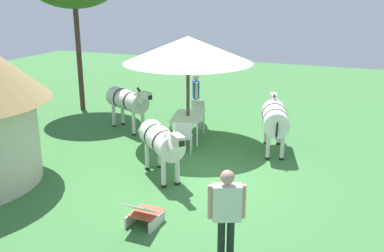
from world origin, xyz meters
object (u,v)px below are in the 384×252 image
(shade_umbrella, at_px, (188,50))
(standing_watcher, at_px, (227,210))
(patio_dining_table, at_px, (188,118))
(zebra_toward_hut, at_px, (128,101))
(zebra_by_umbrella, at_px, (162,141))
(zebra_nearest_camera, at_px, (275,118))
(patio_chair_near_hut, at_px, (184,135))
(striped_lounge_chair, at_px, (143,214))
(guest_beside_umbrella, at_px, (196,93))
(patio_chair_west_end, at_px, (197,112))

(shade_umbrella, height_order, standing_watcher, shade_umbrella)
(patio_dining_table, distance_m, zebra_toward_hut, 2.14)
(standing_watcher, xyz_separation_m, zebra_by_umbrella, (2.85, 2.52, -0.09))
(zebra_nearest_camera, bearing_deg, standing_watcher, -101.02)
(patio_chair_near_hut, relative_size, zebra_nearest_camera, 0.40)
(striped_lounge_chair, bearing_deg, zebra_by_umbrella, 108.75)
(shade_umbrella, distance_m, guest_beside_umbrella, 2.59)
(patio_chair_near_hut, distance_m, guest_beside_umbrella, 3.21)
(patio_chair_near_hut, distance_m, zebra_by_umbrella, 1.80)
(patio_dining_table, height_order, striped_lounge_chair, patio_dining_table)
(patio_chair_west_end, distance_m, guest_beside_umbrella, 0.87)
(zebra_by_umbrella, bearing_deg, shade_umbrella, -126.12)
(patio_chair_west_end, distance_m, zebra_nearest_camera, 3.13)
(patio_chair_near_hut, xyz_separation_m, guest_beside_umbrella, (3.05, 0.85, 0.48))
(patio_chair_near_hut, distance_m, standing_watcher, 5.35)
(shade_umbrella, relative_size, zebra_toward_hut, 1.86)
(zebra_toward_hut, bearing_deg, guest_beside_umbrella, 165.28)
(standing_watcher, bearing_deg, patio_chair_west_end, 90.89)
(shade_umbrella, bearing_deg, zebra_by_umbrella, -169.59)
(guest_beside_umbrella, height_order, zebra_by_umbrella, guest_beside_umbrella)
(zebra_toward_hut, bearing_deg, patio_chair_west_end, 147.89)
(zebra_nearest_camera, bearing_deg, shade_umbrella, 163.37)
(zebra_nearest_camera, distance_m, zebra_toward_hut, 4.75)
(patio_dining_table, xyz_separation_m, guest_beside_umbrella, (1.88, 0.49, 0.34))
(guest_beside_umbrella, distance_m, striped_lounge_chair, 7.25)
(striped_lounge_chair, bearing_deg, zebra_toward_hut, 124.57)
(zebra_nearest_camera, bearing_deg, guest_beside_umbrella, 132.97)
(patio_chair_west_end, bearing_deg, patio_chair_near_hut, 94.54)
(shade_umbrella, distance_m, patio_dining_table, 2.06)
(zebra_nearest_camera, bearing_deg, zebra_toward_hut, 162.91)
(shade_umbrella, bearing_deg, patio_dining_table, 153.43)
(shade_umbrella, xyz_separation_m, striped_lounge_chair, (-5.14, -1.19, -2.47))
(patio_chair_near_hut, xyz_separation_m, zebra_toward_hut, (1.27, 2.48, 0.46))
(shade_umbrella, distance_m, zebra_toward_hut, 2.74)
(zebra_toward_hut, bearing_deg, zebra_by_umbrella, 68.86)
(shade_umbrella, height_order, guest_beside_umbrella, shade_umbrella)
(zebra_by_umbrella, xyz_separation_m, zebra_toward_hut, (3.02, 2.65, 0.05))
(guest_beside_umbrella, relative_size, zebra_nearest_camera, 0.74)
(guest_beside_umbrella, height_order, zebra_nearest_camera, guest_beside_umbrella)
(patio_chair_near_hut, bearing_deg, patio_chair_west_end, 85.46)
(striped_lounge_chair, bearing_deg, guest_beside_umbrella, 105.75)
(standing_watcher, relative_size, striped_lounge_chair, 2.06)
(patio_chair_west_end, relative_size, zebra_toward_hut, 0.44)
(patio_chair_near_hut, bearing_deg, patio_dining_table, 90.00)
(standing_watcher, distance_m, zebra_nearest_camera, 5.73)
(patio_dining_table, bearing_deg, zebra_by_umbrella, -169.59)
(guest_beside_umbrella, bearing_deg, zebra_nearest_camera, 31.96)
(patio_chair_near_hut, bearing_deg, zebra_nearest_camera, 8.74)
(shade_umbrella, relative_size, standing_watcher, 2.23)
(standing_watcher, bearing_deg, guest_beside_umbrella, 90.93)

